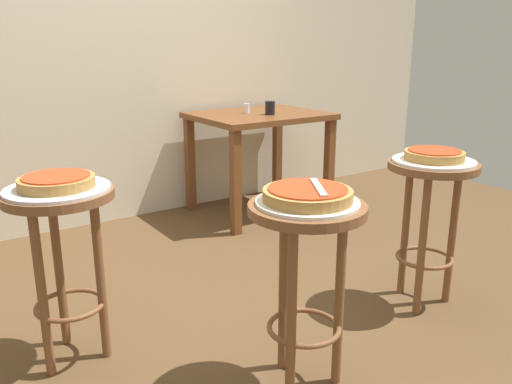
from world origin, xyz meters
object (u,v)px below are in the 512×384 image
Objects in this scene: stool_middle at (430,199)px; pizza_server_knife at (318,187)px; pizza_middle at (434,155)px; stool_leftside at (63,235)px; pizza_leftside at (57,181)px; serving_plate_foreground at (307,202)px; serving_plate_leftside at (57,189)px; dining_table at (259,130)px; stool_foreground at (306,253)px; serving_plate_middle at (434,161)px; cup_near_edge at (270,108)px; pizza_foreground at (308,194)px; condiment_shaker at (247,108)px.

pizza_server_knife is (-0.87, -0.19, 0.24)m from stool_middle.
pizza_middle is 0.38× the size of stool_leftside.
stool_middle is 1.65m from pizza_leftside.
serving_plate_foreground is 0.93× the size of serving_plate_leftside.
dining_table is at bearing 1.71° from pizza_server_knife.
stool_foreground is 1.00× the size of stool_leftside.
stool_foreground is at bearing -169.20° from stool_middle.
serving_plate_foreground reaches higher than stool_middle.
stool_foreground is 0.96m from pizza_leftside.
pizza_leftside reaches higher than serving_plate_middle.
serving_plate_middle is 1.67m from dining_table.
pizza_leftside is at bearing 0.45° from stool_leftside.
pizza_leftside is 2.03m from cup_near_edge.
serving_plate_leftside is (-1.56, 0.49, 0.19)m from stool_middle.
serving_plate_middle is at bearing -17.44° from serving_plate_leftside.
pizza_foreground reaches higher than dining_table.
stool_middle is at bearing -17.44° from pizza_leftside.
stool_foreground is 0.94m from stool_leftside.
cup_near_edge reaches higher than pizza_server_knife.
serving_plate_foreground is 2.11m from condiment_shaker.
pizza_leftside is at bearing -148.84° from cup_near_edge.
condiment_shaker reaches higher than serving_plate_leftside.
pizza_server_knife is at bearing -44.45° from stool_leftside.
serving_plate_foreground is 0.91m from pizza_middle.
condiment_shaker is (1.65, 1.21, 0.06)m from serving_plate_leftside.
pizza_server_knife reaches higher than serving_plate_leftside.
serving_plate_middle is 1.64m from pizza_leftside.
dining_table is at bearing 34.07° from pizza_leftside.
serving_plate_leftside is (-0.67, 0.66, 0.00)m from serving_plate_foreground.
stool_foreground is 0.78× the size of dining_table.
pizza_middle is (0.90, 0.17, 0.21)m from stool_foreground.
cup_near_edge is 0.44× the size of pizza_server_knife.
condiment_shaker reaches higher than stool_middle.
pizza_server_knife is (-0.87, -0.19, 0.06)m from serving_plate_middle.
pizza_server_knife is at bearing -116.67° from condiment_shaker.
pizza_server_knife is (-1.05, -1.74, -0.02)m from cup_near_edge.
pizza_leftside reaches higher than stool_leftside.
serving_plate_leftside is 2.04m from cup_near_edge.
serving_plate_middle and serving_plate_leftside have the same top height.
condiment_shaker reaches higher than serving_plate_foreground.
cup_near_edge is at bearing 57.92° from stool_foreground.
serving_plate_middle is (0.90, 0.17, 0.00)m from serving_plate_foreground.
pizza_foreground is 0.94m from pizza_leftside.
dining_table reaches higher than stool_foreground.
serving_plate_foreground is at bearing 87.13° from pizza_server_knife.
pizza_middle is 0.97× the size of pizza_leftside.
dining_table is at bearing 84.43° from stool_middle.
cup_near_edge is (1.74, 1.05, 0.05)m from pizza_leftside.
condiment_shaker is (1.65, 1.21, 0.03)m from pizza_leftside.
serving_plate_foreground is at bearing 0.00° from stool_foreground.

